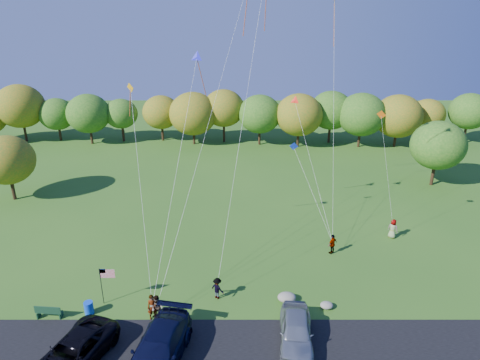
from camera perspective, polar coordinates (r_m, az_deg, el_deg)
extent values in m
plane|color=#2D5C1A|center=(30.21, -3.93, -16.94)|extent=(140.00, 140.00, 0.00)
cube|color=black|center=(27.20, -4.50, -22.20)|extent=(44.00, 6.00, 0.06)
cylinder|color=#382214|center=(72.70, -25.97, 5.92)|extent=(0.36, 0.36, 3.03)
ellipsoid|color=#225C18|center=(71.87, -26.48, 8.84)|extent=(7.11, 7.11, 6.40)
cylinder|color=#382214|center=(68.66, -22.65, 5.31)|extent=(0.36, 0.36, 2.34)
ellipsoid|color=#225C18|center=(67.93, -23.02, 7.77)|extent=(5.77, 5.77, 5.19)
cylinder|color=#382214|center=(68.32, -18.85, 5.85)|extent=(0.36, 0.36, 2.54)
ellipsoid|color=#3D6C1B|center=(67.52, -19.20, 8.62)|extent=(6.58, 6.58, 5.92)
cylinder|color=#382214|center=(65.58, -14.40, 5.66)|extent=(0.36, 0.36, 2.47)
ellipsoid|color=#3D6C1B|center=(64.71, -14.70, 8.69)|extent=(7.18, 7.18, 6.46)
cylinder|color=#382214|center=(65.91, -10.41, 6.19)|extent=(0.36, 0.36, 2.73)
ellipsoid|color=#3D6C1B|center=(65.09, -10.61, 9.01)|extent=(6.05, 6.05, 5.44)
cylinder|color=#382214|center=(64.77, -6.69, 6.07)|extent=(0.36, 0.36, 2.60)
ellipsoid|color=#3D6C1B|center=(64.01, -6.81, 8.64)|extent=(5.22, 5.22, 4.69)
cylinder|color=#382214|center=(63.27, -1.54, 5.95)|extent=(0.36, 0.36, 2.86)
ellipsoid|color=#225C18|center=(62.39, -1.57, 9.03)|extent=(6.34, 6.34, 5.71)
cylinder|color=#382214|center=(64.80, 2.22, 6.11)|extent=(0.36, 0.36, 2.38)
ellipsoid|color=#3D6C1B|center=(63.94, 2.27, 9.10)|extent=(7.01, 7.01, 6.31)
cylinder|color=#382214|center=(66.04, 7.63, 6.59)|extent=(0.36, 0.36, 3.16)
ellipsoid|color=#3D6C1B|center=(65.14, 7.80, 9.83)|extent=(6.90, 6.90, 6.21)
cylinder|color=#382214|center=(64.37, 11.48, 5.62)|extent=(0.36, 0.36, 2.49)
ellipsoid|color=#3D6C1B|center=(63.62, 11.68, 8.17)|extent=(5.25, 5.25, 4.73)
cylinder|color=#382214|center=(65.76, 15.34, 5.88)|extent=(0.36, 0.36, 3.06)
ellipsoid|color=#3D6C1B|center=(64.89, 15.67, 8.95)|extent=(6.44, 6.44, 5.80)
cylinder|color=#382214|center=(68.46, 19.79, 5.98)|extent=(0.36, 0.36, 3.05)
ellipsoid|color=#225C18|center=(67.68, 20.15, 8.69)|extent=(5.57, 5.57, 5.01)
cylinder|color=#382214|center=(69.93, 23.90, 5.66)|extent=(0.36, 0.36, 2.94)
ellipsoid|color=#225C18|center=(69.19, 24.31, 8.20)|extent=(5.36, 5.36, 4.83)
cylinder|color=#382214|center=(70.59, 28.17, 4.95)|extent=(0.36, 0.36, 2.68)
ellipsoid|color=#3D6C1B|center=(69.85, 28.64, 7.48)|extent=(5.84, 5.84, 5.25)
cylinder|color=#382214|center=(51.01, -28.04, -0.94)|extent=(0.36, 0.36, 2.60)
ellipsoid|color=#3D6C1B|center=(50.02, -28.67, 2.36)|extent=(5.60, 5.60, 5.04)
cylinder|color=#382214|center=(53.44, 24.34, 0.82)|extent=(0.36, 0.36, 2.80)
ellipsoid|color=#225C18|center=(52.44, 24.90, 4.23)|extent=(6.00, 6.00, 5.40)
imported|color=black|center=(27.63, -21.37, -20.74)|extent=(4.50, 6.44, 1.63)
imported|color=black|center=(26.39, -10.87, -21.40)|extent=(3.79, 6.87, 1.88)
imported|color=#9CA1A6|center=(27.50, 7.48, -19.29)|extent=(2.39, 5.06, 1.67)
imported|color=#4C4C59|center=(29.51, -11.60, -16.27)|extent=(0.77, 0.64, 1.81)
imported|color=#4C4C59|center=(29.47, -10.99, -16.35)|extent=(1.05, 0.96, 1.75)
imported|color=#4C4C59|center=(30.75, -3.04, -14.22)|extent=(1.19, 1.08, 1.60)
imported|color=#4C4C59|center=(36.40, 12.23, -8.35)|extent=(1.05, 0.98, 1.73)
imported|color=#4C4C59|center=(40.18, 19.70, -6.13)|extent=(1.01, 0.99, 1.76)
cube|color=#153C22|center=(31.89, -24.07, -15.79)|extent=(1.78, 0.27, 0.06)
cube|color=#153C22|center=(31.60, -24.28, -15.55)|extent=(1.77, 0.21, 0.54)
cube|color=#153C22|center=(32.31, -25.26, -15.94)|extent=(0.12, 0.45, 0.41)
cube|color=#153C22|center=(31.73, -22.74, -16.24)|extent=(0.12, 0.45, 0.41)
cylinder|color=blue|center=(31.27, -19.51, -15.78)|extent=(0.60, 0.60, 0.90)
cylinder|color=black|center=(31.32, -17.98, -13.33)|extent=(0.05, 0.05, 2.81)
cube|color=red|center=(30.61, -17.29, -11.84)|extent=(1.01, 0.67, 0.02)
cube|color=navy|center=(30.60, -17.88, -11.48)|extent=(0.40, 0.02, 0.31)
ellipsoid|color=gray|center=(30.88, 6.26, -15.29)|extent=(1.28, 1.00, 0.64)
ellipsoid|color=gray|center=(30.75, 11.48, -16.05)|extent=(0.88, 0.73, 0.46)
cone|color=#1316C5|center=(33.83, -5.79, 16.00)|extent=(1.06, 0.66, 0.94)
cone|color=#FF2210|center=(37.99, 7.32, 10.48)|extent=(0.93, 0.68, 0.84)
cube|color=#D6580F|center=(34.67, 18.33, 8.27)|extent=(0.61, 0.45, 0.70)
cube|color=#F6A814|center=(31.17, -14.42, 11.85)|extent=(0.55, 0.47, 0.68)
cube|color=blue|center=(38.06, 7.19, 4.48)|extent=(0.78, 0.27, 0.75)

